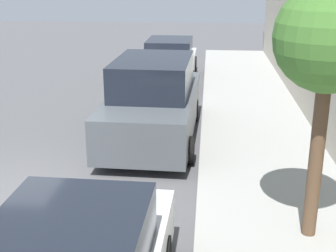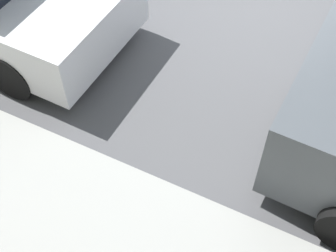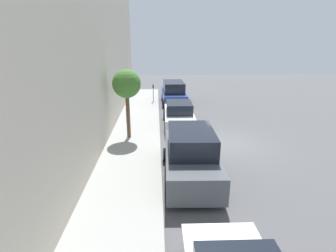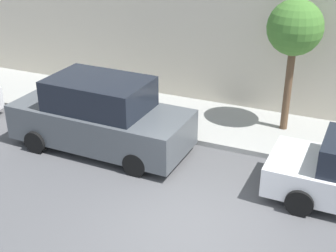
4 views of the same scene
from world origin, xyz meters
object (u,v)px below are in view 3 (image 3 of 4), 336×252
parked_sedan_second (179,114)px  parking_meter_near (153,91)px  street_tree (127,85)px  parked_minivan_nearest (174,93)px  parked_suv_third (191,155)px

parked_sedan_second → parking_meter_near: bearing=-75.3°
parked_sedan_second → street_tree: (2.98, 2.44, 2.32)m
parked_minivan_nearest → parked_suv_third: (0.17, 13.12, 0.01)m
parked_sedan_second → parked_suv_third: size_ratio=0.94×
parked_minivan_nearest → parked_sedan_second: (0.06, 6.32, -0.20)m
parking_meter_near → parked_minivan_nearest: bearing=173.9°
parking_meter_near → street_tree: (1.27, 8.95, 1.96)m
street_tree → parked_sedan_second: bearing=-140.7°
parked_sedan_second → street_tree: street_tree is taller
parked_minivan_nearest → parking_meter_near: parked_minivan_nearest is taller
parked_minivan_nearest → street_tree: bearing=70.9°
parked_minivan_nearest → street_tree: (3.04, 8.76, 2.12)m
parked_minivan_nearest → parked_sedan_second: bearing=89.4°
parked_suv_third → parking_meter_near: size_ratio=3.18×
parked_sedan_second → street_tree: size_ratio=1.23×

